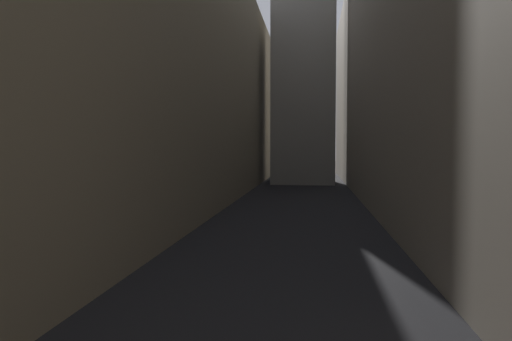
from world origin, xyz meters
name	(u,v)px	position (x,y,z in m)	size (l,w,h in m)	color
ground_plane	(295,212)	(0.00, 48.00, 0.00)	(264.00, 264.00, 0.00)	black
building_block_left	(134,69)	(-13.00, 50.00, 11.07)	(14.99, 108.00, 22.15)	gray
building_block_right	(470,39)	(12.80, 50.00, 12.79)	(14.61, 108.00, 25.58)	gray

